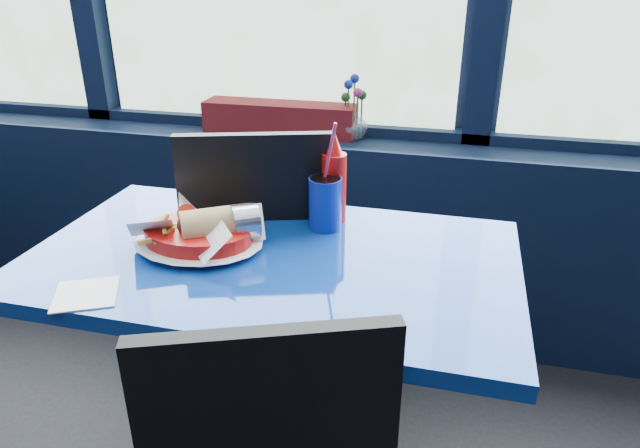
% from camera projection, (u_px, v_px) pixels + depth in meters
% --- Properties ---
extents(window_sill, '(5.00, 0.26, 0.80)m').
position_uv_depth(window_sill, '(273.00, 227.00, 2.39)').
color(window_sill, black).
rests_on(window_sill, ground).
extents(near_table, '(1.20, 0.70, 0.75)m').
position_uv_depth(near_table, '(274.00, 316.00, 1.49)').
color(near_table, black).
rests_on(near_table, ground).
extents(chair_near_back, '(0.57, 0.57, 1.00)m').
position_uv_depth(chair_near_back, '(285.00, 256.00, 1.78)').
color(chair_near_back, black).
rests_on(chair_near_back, ground).
extents(planter_box, '(0.60, 0.16, 0.12)m').
position_uv_depth(planter_box, '(280.00, 118.00, 2.22)').
color(planter_box, maroon).
rests_on(planter_box, window_sill).
extents(flower_vase, '(0.15, 0.15, 0.24)m').
position_uv_depth(flower_vase, '(353.00, 120.00, 2.14)').
color(flower_vase, silver).
rests_on(flower_vase, window_sill).
extents(food_basket, '(0.32, 0.31, 0.11)m').
position_uv_depth(food_basket, '(201.00, 233.00, 1.44)').
color(food_basket, '#AA0F0B').
rests_on(food_basket, near_table).
extents(ketchup_bottle, '(0.07, 0.07, 0.25)m').
position_uv_depth(ketchup_bottle, '(334.00, 182.00, 1.56)').
color(ketchup_bottle, '#AA0F0B').
rests_on(ketchup_bottle, near_table).
extents(soda_cup, '(0.09, 0.09, 0.30)m').
position_uv_depth(soda_cup, '(325.00, 202.00, 1.53)').
color(soda_cup, '#0D2395').
rests_on(soda_cup, near_table).
extents(napkin, '(0.18, 0.18, 0.00)m').
position_uv_depth(napkin, '(86.00, 294.00, 1.24)').
color(napkin, white).
rests_on(napkin, near_table).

